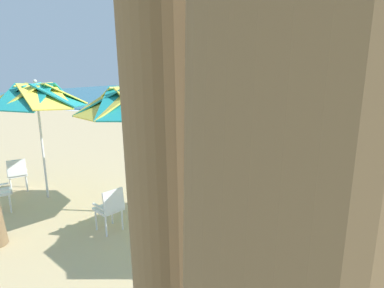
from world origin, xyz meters
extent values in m
plane|color=#D3B784|center=(0.00, 0.00, 0.00)|extent=(80.00, 80.00, 0.00)
cube|color=teal|center=(0.00, 29.08, 0.05)|extent=(80.00, 36.00, 0.10)
cube|color=white|center=(0.00, 10.78, 0.01)|extent=(80.00, 0.70, 0.01)
cylinder|color=silver|center=(0.42, -2.52, 1.11)|extent=(0.05, 0.05, 2.21)
cube|color=teal|center=(0.98, -2.29, 2.36)|extent=(1.42, 1.30, 0.55)
cube|color=#EFDB4C|center=(0.65, -1.97, 2.36)|extent=(1.32, 1.37, 0.55)
cube|color=teal|center=(0.19, -1.97, 2.36)|extent=(1.30, 1.42, 0.55)
cube|color=#EFDB4C|center=(-0.13, -2.29, 2.36)|extent=(1.37, 1.32, 0.55)
cube|color=teal|center=(-0.13, -2.75, 2.36)|extent=(1.42, 1.30, 0.55)
cube|color=#EFDB4C|center=(0.19, -3.08, 2.36)|extent=(1.32, 1.37, 0.55)
cube|color=teal|center=(0.65, -3.08, 2.36)|extent=(1.30, 1.42, 0.55)
cube|color=#EFDB4C|center=(0.98, -2.75, 2.36)|extent=(1.37, 1.32, 0.55)
sphere|color=silver|center=(0.42, -2.52, 2.65)|extent=(0.08, 0.08, 0.08)
cube|color=blue|center=(-0.46, -3.04, 0.44)|extent=(0.50, 0.50, 0.05)
cube|color=blue|center=(-0.43, -2.84, 0.67)|extent=(0.43, 0.15, 0.40)
cube|color=blue|center=(-0.27, -3.07, 0.55)|extent=(0.10, 0.40, 0.03)
cube|color=blue|center=(-0.66, -3.01, 0.55)|extent=(0.10, 0.40, 0.03)
cylinder|color=blue|center=(-0.31, -3.24, 0.21)|extent=(0.04, 0.04, 0.41)
cylinder|color=blue|center=(-0.66, -3.19, 0.21)|extent=(0.04, 0.04, 0.41)
cylinder|color=blue|center=(-0.26, -2.89, 0.21)|extent=(0.04, 0.04, 0.41)
cylinder|color=blue|center=(-0.61, -2.84, 0.21)|extent=(0.04, 0.04, 0.41)
cube|color=white|center=(0.95, -2.41, 0.44)|extent=(0.50, 0.50, 0.05)
cube|color=white|center=(0.92, -2.60, 0.67)|extent=(0.43, 0.15, 0.40)
cube|color=white|center=(0.75, -2.38, 0.55)|extent=(0.09, 0.40, 0.03)
cube|color=white|center=(1.15, -2.43, 0.55)|extent=(0.09, 0.40, 0.03)
cylinder|color=white|center=(0.80, -2.21, 0.21)|extent=(0.04, 0.04, 0.41)
cylinder|color=white|center=(1.15, -2.25, 0.21)|extent=(0.04, 0.04, 0.41)
cylinder|color=white|center=(0.75, -2.56, 0.21)|extent=(0.04, 0.04, 0.41)
cylinder|color=white|center=(1.10, -2.60, 0.21)|extent=(0.04, 0.04, 0.41)
cylinder|color=silver|center=(-2.49, -2.39, 1.11)|extent=(0.05, 0.05, 2.23)
cube|color=teal|center=(-1.97, -2.17, 2.42)|extent=(1.26, 1.21, 0.55)
cube|color=#EFDB4C|center=(-2.27, -1.87, 2.42)|extent=(1.20, 1.26, 0.55)
cube|color=teal|center=(-2.70, -1.87, 2.42)|extent=(1.21, 1.26, 0.55)
cube|color=#EFDB4C|center=(-3.00, -2.17, 2.42)|extent=(1.26, 1.20, 0.55)
cube|color=teal|center=(-3.00, -2.60, 2.42)|extent=(1.26, 1.21, 0.55)
cube|color=#EFDB4C|center=(-2.70, -2.90, 2.42)|extent=(1.20, 1.26, 0.55)
cube|color=teal|center=(-2.27, -2.90, 2.42)|extent=(1.21, 1.26, 0.55)
cube|color=#EFDB4C|center=(-1.97, -2.60, 2.42)|extent=(1.26, 1.20, 0.55)
sphere|color=silver|center=(-2.49, -2.39, 2.75)|extent=(0.08, 0.08, 0.08)
cube|color=white|center=(-2.56, -3.22, 0.44)|extent=(0.56, 0.56, 0.05)
cube|color=white|center=(-2.38, -3.29, 0.67)|extent=(0.23, 0.43, 0.40)
cube|color=white|center=(-2.63, -3.41, 0.55)|extent=(0.39, 0.17, 0.03)
cube|color=white|center=(-2.50, -3.03, 0.55)|extent=(0.39, 0.17, 0.03)
cylinder|color=white|center=(-2.79, -3.32, 0.21)|extent=(0.04, 0.04, 0.41)
cylinder|color=white|center=(-2.67, -2.99, 0.21)|extent=(0.04, 0.04, 0.41)
cylinder|color=white|center=(-2.46, -3.44, 0.21)|extent=(0.04, 0.04, 0.41)
cylinder|color=white|center=(-2.34, -3.11, 0.21)|extent=(0.04, 0.04, 0.41)
cube|color=white|center=(-2.09, -2.01, 0.44)|extent=(0.61, 0.61, 0.05)
cube|color=white|center=(-1.92, -1.90, 0.67)|extent=(0.31, 0.40, 0.40)
cube|color=white|center=(-1.98, -2.17, 0.55)|extent=(0.35, 0.25, 0.03)
cube|color=white|center=(-2.20, -1.84, 0.55)|extent=(0.35, 0.25, 0.03)
cylinder|color=white|center=(-2.14, -2.25, 0.21)|extent=(0.04, 0.04, 0.41)
cylinder|color=white|center=(-2.33, -1.96, 0.21)|extent=(0.04, 0.04, 0.41)
cylinder|color=white|center=(-1.85, -2.05, 0.21)|extent=(0.04, 0.04, 0.41)
cylinder|color=white|center=(-2.04, -1.76, 0.21)|extent=(0.04, 0.04, 0.41)
cylinder|color=silver|center=(-4.94, -2.53, 1.14)|extent=(0.05, 0.05, 2.28)
cube|color=teal|center=(-4.46, -2.33, 2.45)|extent=(1.21, 1.12, 0.55)
cube|color=#EFDB4C|center=(-4.74, -2.05, 2.45)|extent=(1.14, 1.16, 0.55)
cube|color=teal|center=(-5.14, -2.05, 2.45)|extent=(1.12, 1.21, 0.55)
cube|color=#EFDB4C|center=(-5.42, -2.33, 2.45)|extent=(1.16, 1.14, 0.55)
cube|color=teal|center=(-5.42, -2.73, 2.45)|extent=(1.21, 1.12, 0.55)
cube|color=#EFDB4C|center=(-5.14, -3.01, 2.45)|extent=(1.14, 1.16, 0.55)
cube|color=teal|center=(-4.74, -3.01, 2.45)|extent=(1.12, 1.21, 0.55)
cube|color=#EFDB4C|center=(-4.46, -2.73, 2.45)|extent=(1.16, 1.14, 0.55)
sphere|color=silver|center=(-4.94, -2.53, 2.76)|extent=(0.08, 0.08, 0.08)
cube|color=white|center=(-5.97, -2.51, 0.44)|extent=(0.61, 0.61, 0.05)
cube|color=white|center=(-5.80, -2.62, 0.67)|extent=(0.31, 0.40, 0.40)
cube|color=white|center=(-6.08, -2.67, 0.55)|extent=(0.35, 0.26, 0.03)
cube|color=white|center=(-5.86, -2.34, 0.55)|extent=(0.35, 0.26, 0.03)
cylinder|color=white|center=(-6.21, -2.55, 0.21)|extent=(0.04, 0.04, 0.41)
cylinder|color=white|center=(-6.02, -2.26, 0.21)|extent=(0.04, 0.04, 0.41)
cylinder|color=white|center=(-5.92, -2.75, 0.21)|extent=(0.04, 0.04, 0.41)
cylinder|color=white|center=(-5.72, -2.46, 0.21)|extent=(0.04, 0.04, 0.41)
cylinder|color=white|center=(-5.28, -3.26, 0.21)|extent=(0.04, 0.04, 0.41)
cylinder|color=white|center=(-4.99, -3.47, 0.21)|extent=(0.04, 0.04, 0.41)
cube|color=white|center=(1.04, 1.96, 0.25)|extent=(0.99, 1.80, 0.06)
cube|color=white|center=(0.81, 2.99, 0.44)|extent=(0.70, 0.60, 0.36)
cube|color=white|center=(1.42, 1.40, 0.11)|extent=(0.06, 0.06, 0.22)
cube|color=white|center=(0.92, 1.28, 0.11)|extent=(0.06, 0.06, 0.22)
cube|color=white|center=(1.15, 2.64, 0.11)|extent=(0.06, 0.06, 0.22)
cube|color=white|center=(0.65, 2.53, 0.11)|extent=(0.06, 0.06, 0.22)
cube|color=white|center=(-0.79, 1.61, 0.25)|extent=(0.88, 1.78, 0.06)
cube|color=white|center=(-0.63, 2.66, 0.44)|extent=(0.67, 0.56, 0.36)
cube|color=white|center=(-0.63, 0.94, 0.11)|extent=(0.06, 0.06, 0.22)
cube|color=white|center=(-1.13, 1.02, 0.11)|extent=(0.06, 0.06, 0.22)
cube|color=white|center=(-0.44, 2.21, 0.11)|extent=(0.06, 0.06, 0.22)
cube|color=white|center=(-0.95, 2.28, 0.11)|extent=(0.06, 0.06, 0.22)
cube|color=white|center=(-2.16, 1.99, 0.25)|extent=(0.98, 1.80, 0.06)
cube|color=white|center=(-2.38, 3.02, 0.44)|extent=(0.70, 0.60, 0.36)
cube|color=white|center=(-1.77, 1.42, 0.11)|extent=(0.06, 0.06, 0.22)
cube|color=white|center=(-2.27, 1.31, 0.11)|extent=(0.06, 0.06, 0.22)
cube|color=white|center=(-2.04, 2.66, 0.11)|extent=(0.06, 0.06, 0.22)
cube|color=white|center=(-2.54, 2.55, 0.11)|extent=(0.06, 0.06, 0.22)
cylinder|color=brown|center=(0.67, -6.81, 2.58)|extent=(0.26, 0.40, 5.17)
camera|label=1|loc=(1.06, -7.56, 2.99)|focal=28.97mm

